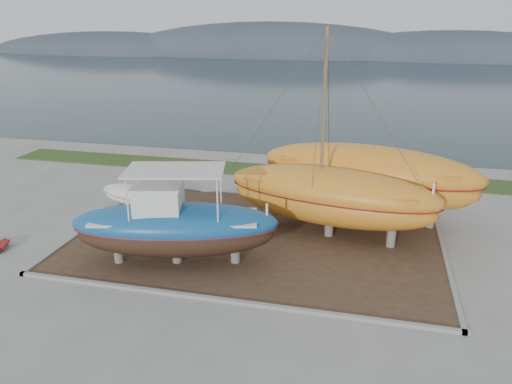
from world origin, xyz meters
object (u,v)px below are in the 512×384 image
(orange_sailboat, at_px, (334,138))
(orange_bare_hull, at_px, (367,183))
(blue_caique, at_px, (175,217))
(white_dinghy, at_px, (134,198))

(orange_sailboat, height_order, orange_bare_hull, orange_sailboat)
(blue_caique, height_order, white_dinghy, blue_caique)
(orange_bare_hull, bearing_deg, blue_caique, -125.98)
(orange_sailboat, bearing_deg, orange_bare_hull, 71.22)
(orange_bare_hull, bearing_deg, orange_sailboat, -108.37)
(blue_caique, relative_size, orange_sailboat, 0.85)
(white_dinghy, height_order, orange_sailboat, orange_sailboat)
(blue_caique, bearing_deg, orange_sailboat, 21.77)
(white_dinghy, bearing_deg, orange_bare_hull, 24.60)
(orange_sailboat, xyz_separation_m, orange_bare_hull, (1.72, 3.03, -3.13))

